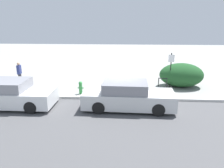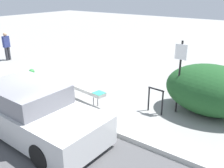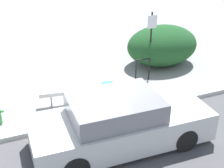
% 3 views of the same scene
% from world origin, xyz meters
% --- Properties ---
extents(ground_plane, '(60.00, 60.00, 0.00)m').
position_xyz_m(ground_plane, '(0.00, 0.00, 0.00)').
color(ground_plane, gray).
extents(road_strip, '(60.00, 10.00, 0.01)m').
position_xyz_m(road_strip, '(0.00, -5.15, 0.00)').
color(road_strip, '#4C4C4F').
rests_on(road_strip, ground_plane).
extents(curb, '(60.00, 0.20, 0.13)m').
position_xyz_m(curb, '(0.00, 0.00, 0.07)').
color(curb, '#B7B7B2').
rests_on(curb, ground_plane).
extents(bench, '(2.33, 0.63, 0.56)m').
position_xyz_m(bench, '(0.07, 1.08, 0.49)').
color(bench, gray).
rests_on(bench, ground_plane).
extents(bike_rack, '(0.55, 0.10, 0.83)m').
position_xyz_m(bike_rack, '(2.65, 1.78, 0.50)').
color(bike_rack, black).
rests_on(bike_rack, ground_plane).
extents(sign_post, '(0.36, 0.08, 2.30)m').
position_xyz_m(sign_post, '(3.17, 2.22, 1.38)').
color(sign_post, black).
rests_on(sign_post, ground_plane).
extents(fire_hydrant, '(0.36, 0.22, 0.77)m').
position_xyz_m(fire_hydrant, '(-2.31, 0.87, 0.41)').
color(fire_hydrant, '#338C3F').
rests_on(fire_hydrant, ground_plane).
extents(shrub_hedge, '(2.85, 2.06, 1.56)m').
position_xyz_m(shrub_hedge, '(4.02, 2.80, 0.78)').
color(shrub_hedge, '#1E4C23').
rests_on(shrub_hedge, ground_plane).
extents(pedestrian, '(0.21, 0.35, 1.53)m').
position_xyz_m(pedestrian, '(-6.88, 2.65, 0.82)').
color(pedestrian, '#333338').
rests_on(pedestrian, ground_plane).
extents(parked_car_near, '(4.48, 1.83, 1.36)m').
position_xyz_m(parked_car_near, '(0.47, -1.25, 0.63)').
color(parked_car_near, black).
rests_on(parked_car_near, ground_plane).
extents(parked_car_far, '(4.46, 1.91, 1.36)m').
position_xyz_m(parked_car_far, '(-5.49, -1.33, 0.63)').
color(parked_car_far, black).
rests_on(parked_car_far, ground_plane).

